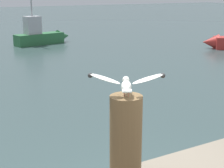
% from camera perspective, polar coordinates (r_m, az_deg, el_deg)
% --- Properties ---
extents(mooring_post, '(0.29, 0.29, 0.91)m').
position_cam_1_polar(mooring_post, '(3.22, 2.25, -9.72)').
color(mooring_post, brown).
rests_on(mooring_post, harbor_quay).
extents(seagull, '(0.62, 0.43, 0.21)m').
position_cam_1_polar(seagull, '(3.02, 2.36, 0.15)').
color(seagull, '#C67360').
rests_on(seagull, mooring_post).
extents(boat_green, '(3.34, 1.33, 4.22)m').
position_cam_1_polar(boat_green, '(19.78, -11.33, 7.84)').
color(boat_green, '#2D6B3D').
rests_on(boat_green, ground_plane).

